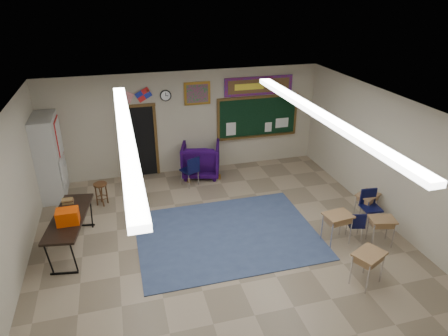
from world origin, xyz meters
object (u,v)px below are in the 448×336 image
object	(u,v)px
student_desk_front_right	(366,205)
folding_table	(72,231)
student_desk_front_left	(337,227)
wooden_stool	(101,194)
wingback_armchair	(201,159)

from	to	relation	value
student_desk_front_right	folding_table	bearing A→B (deg)	149.00
student_desk_front_left	folding_table	world-z (taller)	folding_table
student_desk_front_right	wooden_stool	xyz separation A→B (m)	(-6.15, 2.36, -0.05)
student_desk_front_right	wooden_stool	distance (m)	6.59
student_desk_front_left	folding_table	bearing A→B (deg)	160.67
wingback_armchair	student_desk_front_left	distance (m)	4.63
student_desk_front_left	folding_table	xyz separation A→B (m)	(-5.53, 1.28, 0.04)
student_desk_front_left	wingback_armchair	bearing A→B (deg)	110.88
student_desk_front_right	wingback_armchair	bearing A→B (deg)	108.13
folding_table	wooden_stool	world-z (taller)	folding_table
student_desk_front_left	student_desk_front_right	size ratio (longest dim) A/B	1.07
wingback_armchair	wooden_stool	xyz separation A→B (m)	(-2.83, -1.04, -0.19)
folding_table	student_desk_front_left	bearing A→B (deg)	-3.72
folding_table	wooden_stool	xyz separation A→B (m)	(0.59, 1.80, -0.13)
wingback_armchair	folding_table	distance (m)	4.44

